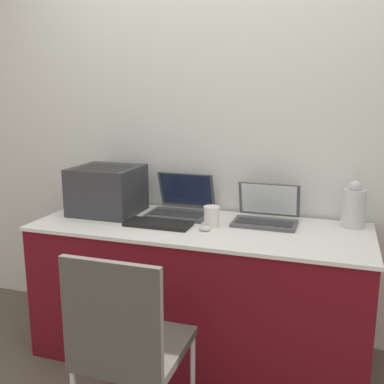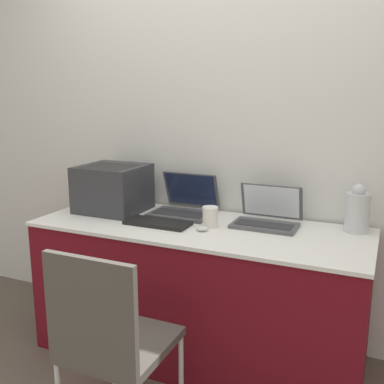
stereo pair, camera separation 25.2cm
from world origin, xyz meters
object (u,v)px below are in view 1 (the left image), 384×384
printer (107,188)px  external_keyboard (158,224)px  laptop_left (181,205)px  coffee_cup (212,216)px  chair (127,340)px  metal_pitcher (354,206)px  laptop_right (266,214)px  mouse (205,228)px

printer → external_keyboard: size_ratio=1.05×
laptop_left → coffee_cup: size_ratio=3.13×
laptop_left → chair: laptop_left is taller
printer → chair: (0.55, -0.86, -0.44)m
coffee_cup → chair: (-0.14, -0.78, -0.34)m
coffee_cup → metal_pitcher: bearing=18.0°
laptop_left → metal_pitcher: (0.99, 0.04, 0.06)m
laptop_left → laptop_right: laptop_left is taller
laptop_left → coffee_cup: (0.25, -0.20, 0.00)m
laptop_left → laptop_right: (0.53, -0.03, -0.00)m
laptop_right → laptop_left: bearing=176.4°
mouse → external_keyboard: bearing=178.4°
mouse → chair: chair is taller
printer → mouse: bearing=-14.0°
coffee_cup → mouse: bearing=-97.8°
external_keyboard → metal_pitcher: metal_pitcher is taller
coffee_cup → chair: coffee_cup is taller
coffee_cup → chair: bearing=-100.3°
printer → coffee_cup: bearing=-6.8°
printer → laptop_right: (0.96, 0.09, -0.11)m
metal_pitcher → chair: size_ratio=0.29×
metal_pitcher → chair: metal_pitcher is taller
chair → laptop_left: bearing=96.4°
mouse → metal_pitcher: 0.83m
mouse → metal_pitcher: size_ratio=0.25×
chair → printer: bearing=122.5°
laptop_right → metal_pitcher: 0.48m
coffee_cup → laptop_right: bearing=31.2°
coffee_cup → laptop_left: bearing=141.4°
mouse → printer: bearing=166.0°
laptop_left → external_keyboard: laptop_left is taller
external_keyboard → metal_pitcher: (1.03, 0.32, 0.11)m
metal_pitcher → chair: 1.41m
printer → chair: 1.11m
printer → mouse: printer is taller
printer → chair: bearing=-57.5°
coffee_cup → mouse: (-0.01, -0.09, -0.04)m
printer → external_keyboard: printer is taller
laptop_left → external_keyboard: bearing=-97.2°
printer → external_keyboard: 0.46m
laptop_left → external_keyboard: size_ratio=0.97×
external_keyboard → metal_pitcher: bearing=17.3°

